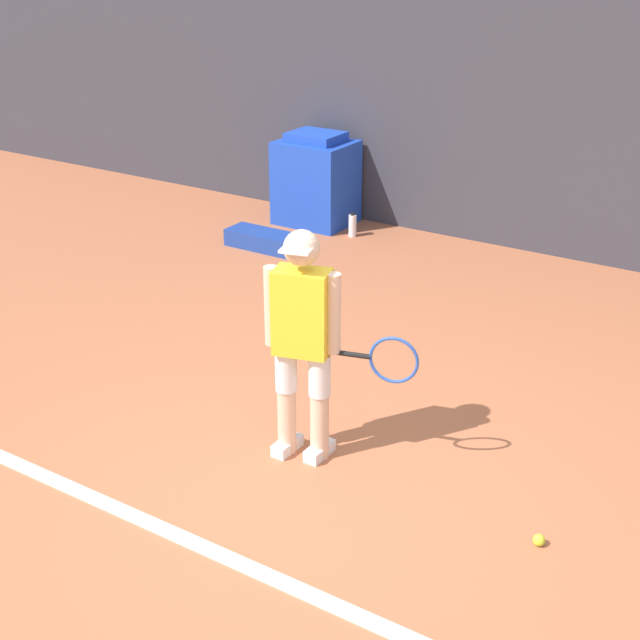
# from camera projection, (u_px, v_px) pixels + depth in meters

# --- Properties ---
(ground_plane) EXTENTS (24.00, 24.00, 0.00)m
(ground_plane) POSITION_uv_depth(u_px,v_px,m) (299.00, 504.00, 5.29)
(ground_plane) COLOR #B76642
(back_wall) EXTENTS (24.00, 0.10, 2.73)m
(back_wall) POSITION_uv_depth(u_px,v_px,m) (588.00, 125.00, 8.59)
(back_wall) COLOR #383842
(back_wall) RESTS_ON ground_plane
(court_baseline) EXTENTS (21.60, 0.10, 0.01)m
(court_baseline) POSITION_uv_depth(u_px,v_px,m) (235.00, 561.00, 4.80)
(court_baseline) COLOR white
(court_baseline) RESTS_ON ground_plane
(tennis_player) EXTENTS (0.94, 0.38, 1.52)m
(tennis_player) POSITION_uv_depth(u_px,v_px,m) (304.00, 337.00, 5.44)
(tennis_player) COLOR beige
(tennis_player) RESTS_ON ground_plane
(tennis_ball) EXTENTS (0.07, 0.07, 0.07)m
(tennis_ball) POSITION_uv_depth(u_px,v_px,m) (539.00, 540.00, 4.92)
(tennis_ball) COLOR #D1E533
(tennis_ball) RESTS_ON ground_plane
(covered_chair) EXTENTS (0.81, 0.67, 1.04)m
(covered_chair) POSITION_uv_depth(u_px,v_px,m) (316.00, 180.00, 10.01)
(covered_chair) COLOR blue
(covered_chair) RESTS_ON ground_plane
(equipment_bag) EXTENTS (0.82, 0.32, 0.18)m
(equipment_bag) POSITION_uv_depth(u_px,v_px,m) (264.00, 240.00, 9.38)
(equipment_bag) COLOR #1E3D99
(equipment_bag) RESTS_ON ground_plane
(water_bottle) EXTENTS (0.09, 0.09, 0.27)m
(water_bottle) POSITION_uv_depth(u_px,v_px,m) (352.00, 225.00, 9.72)
(water_bottle) COLOR white
(water_bottle) RESTS_ON ground_plane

